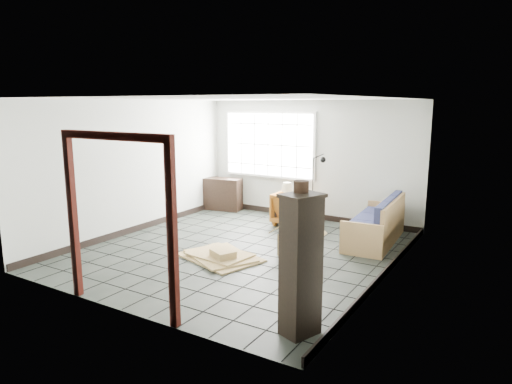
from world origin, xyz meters
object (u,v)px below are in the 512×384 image
Objects in this scene: tall_shelf at (301,264)px; futon_sofa at (378,226)px; armchair at (294,207)px; side_table at (288,204)px.

futon_sofa is at bearing 114.35° from tall_shelf.
tall_shelf is at bearing -89.52° from futon_sofa.
armchair is (-1.90, 0.34, 0.07)m from futon_sofa.
futon_sofa is 3.85m from tall_shelf.
armchair is at bearing 137.88° from tall_shelf.
futon_sofa is at bearing -8.53° from side_table.
futon_sofa is 1.93m from armchair.
armchair is 0.48× the size of tall_shelf.
side_table is (-0.12, -0.04, 0.06)m from armchair.
side_table is 4.72m from tall_shelf.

